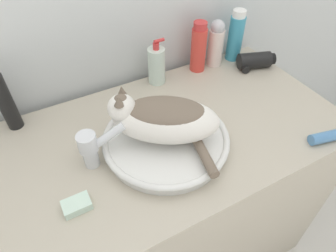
{
  "coord_description": "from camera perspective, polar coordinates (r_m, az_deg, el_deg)",
  "views": [
    {
      "loc": [
        -0.33,
        -0.29,
        1.55
      ],
      "look_at": [
        -0.03,
        0.26,
        0.95
      ],
      "focal_mm": 32.0,
      "sensor_mm": 36.0,
      "label": 1
    }
  ],
  "objects": [
    {
      "name": "cream_tube",
      "position": [
        1.08,
        29.08,
        -1.53
      ],
      "size": [
        0.17,
        0.07,
        0.04
      ],
      "rotation": [
        0.0,
        0.0,
        -0.23
      ],
      "color": "#4C7FB2",
      "rests_on": "vanity_counter"
    },
    {
      "name": "soap_bar",
      "position": [
        0.83,
        -16.98,
        -14.2
      ],
      "size": [
        0.07,
        0.05,
        0.02
      ],
      "color": "silver",
      "rests_on": "vanity_counter"
    },
    {
      "name": "soap_pump_bottle",
      "position": [
        1.16,
        -2.19,
        11.46
      ],
      "size": [
        0.07,
        0.07,
        0.18
      ],
      "color": "silver",
      "rests_on": "vanity_counter"
    },
    {
      "name": "faucet",
      "position": [
        0.86,
        -14.24,
        -3.84
      ],
      "size": [
        0.14,
        0.06,
        0.13
      ],
      "rotation": [
        0.0,
        0.0,
        -0.17
      ],
      "color": "silver",
      "rests_on": "vanity_counter"
    },
    {
      "name": "vanity_counter",
      "position": [
        1.32,
        -0.03,
        -14.52
      ],
      "size": [
        1.19,
        0.63,
        0.86
      ],
      "color": "#B2A893",
      "rests_on": "ground_plane"
    },
    {
      "name": "shampoo_bottle_tall",
      "position": [
        1.22,
        5.85,
        14.63
      ],
      "size": [
        0.06,
        0.06,
        0.2
      ],
      "color": "#DB3D33",
      "rests_on": "vanity_counter"
    },
    {
      "name": "hairspray_can_black",
      "position": [
        1.06,
        -28.6,
        4.09
      ],
      "size": [
        0.05,
        0.05,
        0.22
      ],
      "color": "black",
      "rests_on": "vanity_counter"
    },
    {
      "name": "lotion_bottle_white",
      "position": [
        1.27,
        9.11,
        15.32
      ],
      "size": [
        0.06,
        0.06,
        0.19
      ],
      "color": "silver",
      "rests_on": "vanity_counter"
    },
    {
      "name": "mouthwash_bottle",
      "position": [
        1.32,
        12.74,
        16.35
      ],
      "size": [
        0.06,
        0.06,
        0.21
      ],
      "color": "teal",
      "rests_on": "vanity_counter"
    },
    {
      "name": "hair_dryer",
      "position": [
        1.31,
        16.02,
        11.84
      ],
      "size": [
        0.16,
        0.11,
        0.07
      ],
      "rotation": [
        0.0,
        0.0,
        -0.34
      ],
      "color": "black",
      "rests_on": "vanity_counter"
    },
    {
      "name": "sink_basin",
      "position": [
        0.92,
        -0.4,
        -2.67
      ],
      "size": [
        0.39,
        0.39,
        0.05
      ],
      "color": "silver",
      "rests_on": "vanity_counter"
    },
    {
      "name": "cat",
      "position": [
        0.86,
        -1.01,
        1.56
      ],
      "size": [
        0.34,
        0.35,
        0.16
      ],
      "rotation": [
        0.0,
        0.0,
        2.57
      ],
      "color": "silver",
      "rests_on": "sink_basin"
    }
  ]
}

